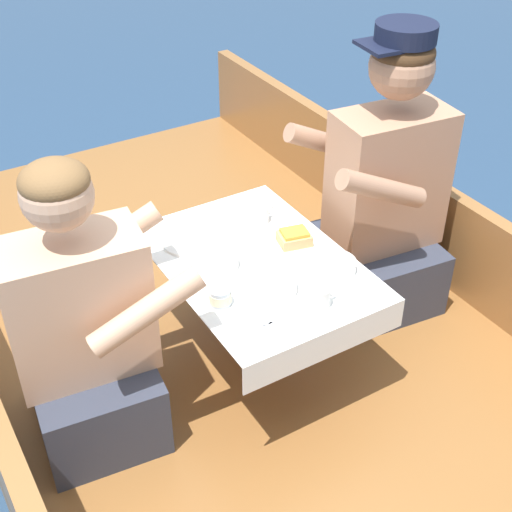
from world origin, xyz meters
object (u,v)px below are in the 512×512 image
at_px(sandwich, 294,237).
at_px(tin_can, 220,297).
at_px(person_port, 85,335).
at_px(coffee_cup_port, 320,296).
at_px(coffee_cup_starboard, 258,214).
at_px(person_starboard, 384,198).

distance_m(sandwich, tin_can, 0.38).
bearing_deg(person_port, coffee_cup_port, -18.60).
xyz_separation_m(coffee_cup_port, coffee_cup_starboard, (0.08, 0.48, -0.00)).
bearing_deg(sandwich, tin_can, -158.46).
distance_m(person_port, person_starboard, 1.17).
height_order(coffee_cup_port, tin_can, coffee_cup_port).
xyz_separation_m(person_starboard, sandwich, (-0.43, -0.06, 0.01)).
distance_m(person_port, coffee_cup_port, 0.70).
bearing_deg(sandwich, coffee_cup_starboard, 98.04).
relative_size(person_port, coffee_cup_port, 10.38).
xyz_separation_m(person_starboard, coffee_cup_port, (-0.54, -0.35, 0.01)).
height_order(person_starboard, coffee_cup_port, person_starboard).
distance_m(person_starboard, coffee_cup_port, 0.64).
bearing_deg(coffee_cup_port, tin_can, 147.60).
distance_m(sandwich, coffee_cup_starboard, 0.19).
distance_m(coffee_cup_starboard, tin_can, 0.46).
bearing_deg(coffee_cup_starboard, sandwich, -81.96).
relative_size(person_starboard, coffee_cup_starboard, 10.40).
bearing_deg(person_port, coffee_cup_starboard, 21.60).
xyz_separation_m(sandwich, tin_can, (-0.36, -0.14, -0.00)).
xyz_separation_m(coffee_cup_starboard, tin_can, (-0.33, -0.33, -0.00)).
bearing_deg(person_port, tin_can, -13.21).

